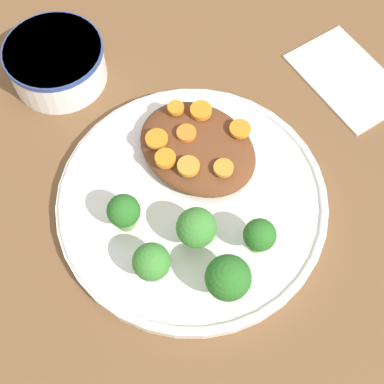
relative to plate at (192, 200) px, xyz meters
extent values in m
plane|color=brown|center=(0.00, 0.00, -0.01)|extent=(4.00, 4.00, 0.00)
cylinder|color=white|center=(0.00, 0.00, 0.00)|extent=(0.29, 0.29, 0.01)
torus|color=white|center=(0.00, 0.00, 0.00)|extent=(0.29, 0.29, 0.01)
cylinder|color=white|center=(-0.24, 0.03, 0.02)|extent=(0.11, 0.11, 0.05)
cylinder|color=#2D478C|center=(-0.24, 0.03, 0.04)|extent=(0.12, 0.12, 0.01)
cylinder|color=white|center=(-0.24, 0.03, 0.03)|extent=(0.09, 0.09, 0.01)
ellipsoid|color=brown|center=(-0.03, 0.05, 0.02)|extent=(0.14, 0.11, 0.03)
cylinder|color=#759E51|center=(0.09, -0.05, 0.02)|extent=(0.02, 0.02, 0.02)
sphere|color=#286B23|center=(0.09, -0.05, 0.04)|extent=(0.04, 0.04, 0.04)
cylinder|color=#759E51|center=(-0.03, -0.07, 0.02)|extent=(0.02, 0.02, 0.02)
sphere|color=#286B23|center=(-0.03, -0.07, 0.04)|extent=(0.03, 0.03, 0.03)
cylinder|color=#759E51|center=(0.03, -0.03, 0.02)|extent=(0.01, 0.01, 0.02)
sphere|color=#3D8433|center=(0.03, -0.03, 0.04)|extent=(0.04, 0.04, 0.04)
cylinder|color=#7FA85B|center=(0.02, -0.09, 0.01)|extent=(0.01, 0.01, 0.02)
sphere|color=#3D8433|center=(0.02, -0.09, 0.03)|extent=(0.04, 0.04, 0.04)
cylinder|color=#759E51|center=(0.09, 0.00, 0.02)|extent=(0.01, 0.01, 0.02)
sphere|color=#286B23|center=(0.09, 0.00, 0.04)|extent=(0.03, 0.03, 0.03)
cylinder|color=orange|center=(-0.02, 0.01, 0.03)|extent=(0.02, 0.02, 0.01)
cylinder|color=orange|center=(0.01, 0.04, 0.03)|extent=(0.02, 0.02, 0.00)
cylinder|color=orange|center=(-0.04, 0.01, 0.03)|extent=(0.02, 0.02, 0.01)
cylinder|color=orange|center=(-0.07, 0.02, 0.03)|extent=(0.02, 0.02, 0.00)
cylinder|color=orange|center=(-0.01, 0.09, 0.03)|extent=(0.02, 0.02, 0.00)
cylinder|color=orange|center=(-0.08, 0.06, 0.03)|extent=(0.02, 0.02, 0.01)
cylinder|color=orange|center=(-0.05, 0.08, 0.03)|extent=(0.02, 0.02, 0.01)
cylinder|color=orange|center=(-0.05, 0.04, 0.03)|extent=(0.02, 0.02, 0.00)
cube|color=white|center=(0.04, 0.25, -0.01)|extent=(0.16, 0.13, 0.01)
camera|label=1|loc=(0.16, -0.19, 0.52)|focal=50.00mm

